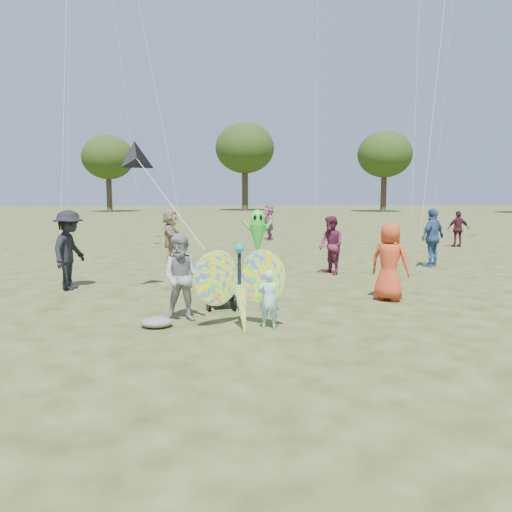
{
  "coord_description": "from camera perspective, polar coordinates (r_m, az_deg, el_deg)",
  "views": [
    {
      "loc": [
        -0.81,
        -7.59,
        2.26
      ],
      "look_at": [
        -0.2,
        1.5,
        1.1
      ],
      "focal_mm": 35.0,
      "sensor_mm": 36.0,
      "label": 1
    }
  ],
  "objects": [
    {
      "name": "jogging_stroller",
      "position": [
        9.95,
        -4.02,
        -2.29
      ],
      "size": [
        0.65,
        1.11,
        1.09
      ],
      "rotation": [
        0.0,
        0.0,
        0.24
      ],
      "color": "black",
      "rests_on": "ground"
    },
    {
      "name": "crowd_e",
      "position": [
        13.92,
        8.56,
        1.22
      ],
      "size": [
        0.85,
        0.96,
        1.63
      ],
      "primitive_type": "imported",
      "rotation": [
        0.0,
        0.0,
        5.06
      ],
      "color": "maroon",
      "rests_on": "ground"
    },
    {
      "name": "alien_kite",
      "position": [
        15.61,
        0.18,
        2.52
      ],
      "size": [
        1.12,
        0.69,
        1.74
      ],
      "color": "#36E737",
      "rests_on": "ground"
    },
    {
      "name": "crowd_c",
      "position": [
        16.14,
        19.52,
        2.0
      ],
      "size": [
        1.12,
        0.96,
        1.8
      ],
      "primitive_type": "imported",
      "rotation": [
        0.0,
        0.0,
        3.75
      ],
      "color": "#32568B",
      "rests_on": "ground"
    },
    {
      "name": "crowd_h",
      "position": [
        22.4,
        22.1,
        2.88
      ],
      "size": [
        0.9,
        0.42,
        1.51
      ],
      "primitive_type": "imported",
      "rotation": [
        0.0,
        0.0,
        3.08
      ],
      "color": "#4A1826",
      "rests_on": "ground"
    },
    {
      "name": "butterfly_kite",
      "position": [
        8.31,
        -1.79,
        -3.62
      ],
      "size": [
        1.74,
        0.75,
        1.63
      ],
      "color": "#F92C27",
      "rests_on": "ground"
    },
    {
      "name": "crowd_j",
      "position": [
        23.96,
        1.49,
        3.9
      ],
      "size": [
        0.72,
        1.64,
        1.71
      ],
      "primitive_type": "imported",
      "rotation": [
        0.0,
        0.0,
        4.85
      ],
      "color": "#AD6292",
      "rests_on": "ground"
    },
    {
      "name": "crowd_d",
      "position": [
        16.51,
        -9.72,
        2.28
      ],
      "size": [
        0.61,
        1.62,
        1.71
      ],
      "primitive_type": "imported",
      "rotation": [
        0.0,
        0.0,
        1.64
      ],
      "color": "#9B825F",
      "rests_on": "ground"
    },
    {
      "name": "tree_line",
      "position": [
        52.97,
        1.06,
        12.25
      ],
      "size": [
        91.78,
        33.6,
        10.79
      ],
      "color": "#3A2D21",
      "rests_on": "ground"
    },
    {
      "name": "ground",
      "position": [
        7.96,
        2.18,
        -9.24
      ],
      "size": [
        160.0,
        160.0,
        0.0
      ],
      "primitive_type": "plane",
      "color": "#51592B",
      "rests_on": "ground"
    },
    {
      "name": "delta_kite_rig",
      "position": [
        11.28,
        -13.42,
        10.7
      ],
      "size": [
        1.99,
        2.64,
        2.16
      ],
      "color": "black",
      "rests_on": "ground"
    },
    {
      "name": "adult_man",
      "position": [
        8.87,
        -8.38,
        -2.48
      ],
      "size": [
        0.81,
        0.66,
        1.54
      ],
      "primitive_type": "imported",
      "rotation": [
        0.0,
        0.0,
        -0.1
      ],
      "color": "#949599",
      "rests_on": "ground"
    },
    {
      "name": "crowd_b",
      "position": [
        12.43,
        -20.55,
        0.65
      ],
      "size": [
        0.89,
        1.3,
        1.86
      ],
      "primitive_type": "imported",
      "rotation": [
        0.0,
        0.0,
        1.4
      ],
      "color": "black",
      "rests_on": "ground"
    },
    {
      "name": "child_girl",
      "position": [
        8.35,
        1.46,
        -4.97
      ],
      "size": [
        0.4,
        0.3,
        0.99
      ],
      "primitive_type": "imported",
      "rotation": [
        0.0,
        0.0,
        2.95
      ],
      "color": "#A8DAED",
      "rests_on": "ground"
    },
    {
      "name": "crowd_a",
      "position": [
        10.81,
        15.02,
        -0.63
      ],
      "size": [
        0.96,
        0.91,
        1.65
      ],
      "primitive_type": "imported",
      "rotation": [
        0.0,
        0.0,
        2.48
      ],
      "color": "#CB4220",
      "rests_on": "ground"
    },
    {
      "name": "grey_bag",
      "position": [
        8.66,
        -11.29,
        -7.42
      ],
      "size": [
        0.54,
        0.44,
        0.17
      ],
      "primitive_type": "ellipsoid",
      "color": "gray",
      "rests_on": "ground"
    }
  ]
}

